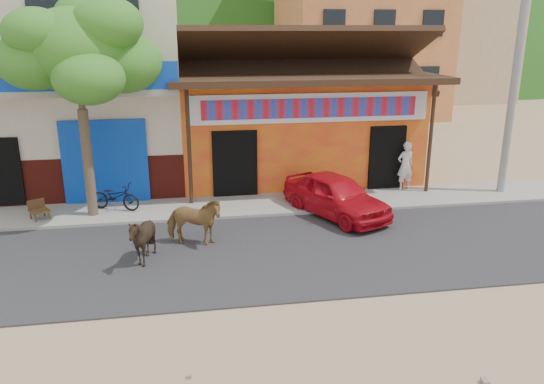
{
  "coord_description": "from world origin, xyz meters",
  "views": [
    {
      "loc": [
        -1.89,
        -9.14,
        5.19
      ],
      "look_at": [
        0.12,
        3.0,
        1.4
      ],
      "focal_mm": 35.0,
      "sensor_mm": 36.0,
      "label": 1
    }
  ],
  "objects": [
    {
      "name": "ground",
      "position": [
        0.0,
        0.0,
        0.0
      ],
      "size": [
        120.0,
        120.0,
        0.0
      ],
      "primitive_type": "plane",
      "color": "#9E825B",
      "rests_on": "ground"
    },
    {
      "name": "road",
      "position": [
        0.0,
        2.5,
        0.02
      ],
      "size": [
        60.0,
        5.0,
        0.04
      ],
      "primitive_type": "cube",
      "color": "#28282B",
      "rests_on": "ground"
    },
    {
      "name": "sidewalk",
      "position": [
        0.0,
        6.0,
        0.06
      ],
      "size": [
        60.0,
        2.0,
        0.12
      ],
      "primitive_type": "cube",
      "color": "gray",
      "rests_on": "ground"
    },
    {
      "name": "dance_club",
      "position": [
        2.0,
        10.0,
        1.8
      ],
      "size": [
        8.0,
        6.0,
        3.6
      ],
      "primitive_type": "cube",
      "color": "orange",
      "rests_on": "ground"
    },
    {
      "name": "cafe_building",
      "position": [
        -5.5,
        10.0,
        3.5
      ],
      "size": [
        7.0,
        6.0,
        7.0
      ],
      "primitive_type": "cube",
      "color": "beige",
      "rests_on": "ground"
    },
    {
      "name": "apartment_front",
      "position": [
        9.0,
        24.0,
        6.0
      ],
      "size": [
        9.0,
        9.0,
        12.0
      ],
      "primitive_type": "cube",
      "color": "#CC723F",
      "rests_on": "ground"
    },
    {
      "name": "apartment_rear",
      "position": [
        18.0,
        30.0,
        5.0
      ],
      "size": [
        8.0,
        8.0,
        10.0
      ],
      "primitive_type": "cube",
      "color": "tan",
      "rests_on": "ground"
    },
    {
      "name": "tree",
      "position": [
        -4.6,
        5.8,
        3.12
      ],
      "size": [
        3.0,
        3.0,
        6.0
      ],
      "primitive_type": null,
      "color": "#2D721E",
      "rests_on": "sidewalk"
    },
    {
      "name": "utility_pole",
      "position": [
        8.2,
        6.0,
        4.12
      ],
      "size": [
        0.24,
        0.24,
        8.0
      ],
      "primitive_type": "cylinder",
      "color": "gray",
      "rests_on": "sidewalk"
    },
    {
      "name": "cow_tan",
      "position": [
        -1.79,
        3.27,
        0.65
      ],
      "size": [
        1.57,
        1.02,
        1.22
      ],
      "primitive_type": "imported",
      "rotation": [
        0.0,
        0.0,
        1.31
      ],
      "color": "olive",
      "rests_on": "road"
    },
    {
      "name": "cow_dark",
      "position": [
        -2.97,
        2.36,
        0.63
      ],
      "size": [
        1.41,
        1.37,
        1.17
      ],
      "primitive_type": "imported",
      "rotation": [
        0.0,
        0.0,
        -1.01
      ],
      "color": "black",
      "rests_on": "road"
    },
    {
      "name": "red_car",
      "position": [
        2.27,
        4.8,
        0.65
      ],
      "size": [
        2.83,
        3.85,
        1.22
      ],
      "primitive_type": "imported",
      "rotation": [
        0.0,
        0.0,
        0.44
      ],
      "color": "red",
      "rests_on": "road"
    },
    {
      "name": "scooter",
      "position": [
        -4.0,
        6.13,
        0.52
      ],
      "size": [
        1.6,
        1.07,
        0.8
      ],
      "primitive_type": "imported",
      "rotation": [
        0.0,
        0.0,
        1.18
      ],
      "color": "black",
      "rests_on": "sidewalk"
    },
    {
      "name": "pedestrian",
      "position": [
        5.15,
        6.7,
        0.92
      ],
      "size": [
        0.64,
        0.48,
        1.6
      ],
      "primitive_type": "imported",
      "rotation": [
        0.0,
        0.0,
        3.32
      ],
      "color": "silver",
      "rests_on": "sidewalk"
    },
    {
      "name": "cafe_chair_right",
      "position": [
        -6.0,
        5.63,
        0.62
      ],
      "size": [
        0.64,
        0.64,
        0.99
      ],
      "primitive_type": null,
      "rotation": [
        0.0,
        0.0,
        0.59
      ],
      "color": "#4C2E19",
      "rests_on": "sidewalk"
    }
  ]
}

